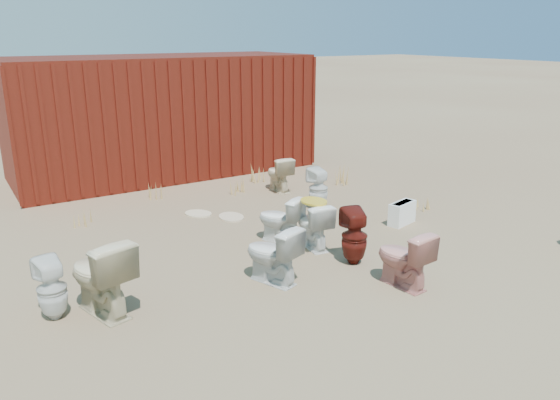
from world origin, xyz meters
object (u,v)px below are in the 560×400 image
toilet_front_c (280,219)px  toilet_back_beige_right (279,174)px  toilet_front_a (272,254)px  toilet_front_pink (403,258)px  toilet_back_yellowlid (313,225)px  toilet_back_beige_left (100,276)px  shipping_container (162,115)px  toilet_front_maroon (354,236)px  toilet_back_a (52,289)px  toilet_back_e (318,188)px  loose_tank (402,213)px

toilet_front_c → toilet_back_beige_right: (1.36, 2.20, -0.00)m
toilet_front_a → toilet_front_pink: toilet_front_a is taller
toilet_front_c → toilet_back_yellowlid: size_ratio=1.01×
toilet_back_beige_left → shipping_container: bearing=-131.3°
toilet_front_maroon → shipping_container: bearing=-71.6°
toilet_back_a → shipping_container: bearing=-130.1°
toilet_back_a → toilet_back_yellowlid: 3.41m
toilet_back_beige_left → toilet_back_yellowlid: size_ratio=1.30×
shipping_container → toilet_front_c: 4.86m
toilet_front_pink → toilet_back_a: 3.85m
toilet_front_maroon → toilet_back_e: (0.95, 2.09, -0.01)m
shipping_container → toilet_back_beige_right: 3.00m
toilet_back_yellowlid → toilet_back_beige_left: bearing=15.0°
toilet_front_maroon → toilet_back_beige_right: toilet_front_maroon is taller
toilet_front_maroon → toilet_back_e: bearing=-98.9°
toilet_front_a → shipping_container: bearing=-118.4°
toilet_front_c → toilet_back_a: toilet_back_a is taller
toilet_back_yellowlid → toilet_back_beige_right: bearing=-103.7°
shipping_container → toilet_back_a: size_ratio=8.99×
shipping_container → toilet_front_maroon: bearing=-87.3°
toilet_front_pink → toilet_back_yellowlid: (-0.19, 1.52, -0.02)m
toilet_front_pink → toilet_back_e: toilet_back_e is taller
shipping_container → loose_tank: (1.88, -5.16, -1.02)m
toilet_front_a → toilet_back_a: size_ratio=1.07×
toilet_back_yellowlid → loose_tank: size_ratio=1.31×
loose_tank → toilet_front_pink: bearing=-149.0°
toilet_back_a → toilet_front_c: bearing=-178.1°
toilet_front_c → toilet_back_a: (-3.14, -0.60, 0.00)m
shipping_container → toilet_front_a: bearing=-98.7°
toilet_front_a → toilet_back_beige_left: size_ratio=0.83×
toilet_front_pink → toilet_back_beige_right: (0.91, 4.16, -0.02)m
toilet_back_beige_left → toilet_back_beige_right: size_ratio=1.30×
shipping_container → toilet_front_c: bearing=-91.3°
toilet_front_pink → toilet_front_maroon: toilet_front_maroon is taller
toilet_front_maroon → toilet_front_a: bearing=11.6°
toilet_front_c → loose_tank: 2.03m
toilet_back_beige_right → toilet_back_e: size_ratio=0.93×
toilet_front_pink → toilet_back_beige_right: bearing=-108.2°
toilet_back_beige_right → toilet_back_yellowlid: size_ratio=1.00×
toilet_front_c → toilet_front_maroon: (0.39, -1.16, 0.03)m
toilet_front_a → toilet_back_a: bearing=-31.0°
toilet_back_beige_left → toilet_back_beige_right: (4.05, 2.95, -0.10)m
toilet_back_yellowlid → toilet_back_e: bearing=-119.4°
toilet_front_maroon → toilet_back_a: (-3.54, 0.56, -0.03)m
toilet_back_e → loose_tank: 1.48m
toilet_front_c → toilet_front_pink: bearing=75.2°
toilet_front_pink → toilet_back_beige_right: toilet_front_pink is taller
toilet_back_beige_right → toilet_back_yellowlid: (-1.10, -2.64, -0.00)m
toilet_back_yellowlid → toilet_back_a: bearing=11.5°
toilet_front_c → toilet_back_beige_left: (-2.69, -0.76, 0.10)m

